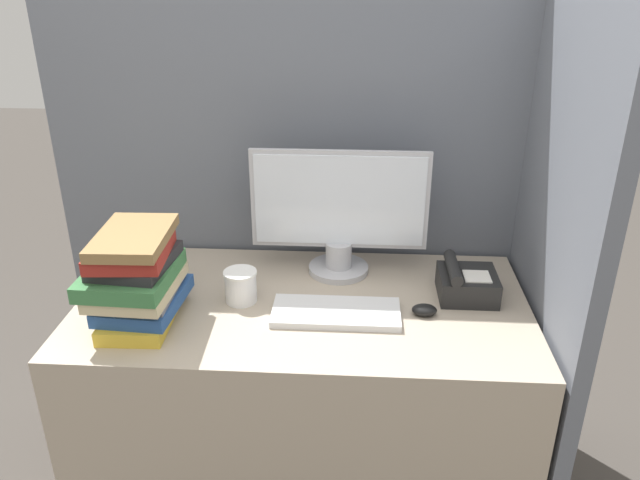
# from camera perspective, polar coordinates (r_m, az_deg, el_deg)

# --- Properties ---
(cubicle_panel_rear) EXTENTS (1.75, 0.04, 1.78)m
(cubicle_panel_rear) POSITION_cam_1_polar(r_m,az_deg,el_deg) (2.16, -0.73, 2.49)
(cubicle_panel_rear) COLOR slate
(cubicle_panel_rear) RESTS_ON ground_plane
(cubicle_panel_right) EXTENTS (0.04, 0.76, 1.78)m
(cubicle_panel_right) POSITION_cam_1_polar(r_m,az_deg,el_deg) (1.91, 20.16, -2.22)
(cubicle_panel_right) COLOR slate
(cubicle_panel_right) RESTS_ON ground_plane
(desk) EXTENTS (1.35, 0.70, 0.76)m
(desk) POSITION_cam_1_polar(r_m,az_deg,el_deg) (2.09, -1.47, -14.70)
(desk) COLOR tan
(desk) RESTS_ON ground_plane
(monitor) EXTENTS (0.56, 0.19, 0.41)m
(monitor) POSITION_cam_1_polar(r_m,az_deg,el_deg) (1.97, 1.77, 2.21)
(monitor) COLOR #B7B7BC
(monitor) RESTS_ON desk
(keyboard) EXTENTS (0.37, 0.16, 0.02)m
(keyboard) POSITION_cam_1_polar(r_m,az_deg,el_deg) (1.80, 1.48, -6.65)
(keyboard) COLOR silver
(keyboard) RESTS_ON desk
(mouse) EXTENTS (0.07, 0.05, 0.03)m
(mouse) POSITION_cam_1_polar(r_m,az_deg,el_deg) (1.83, 9.52, -6.33)
(mouse) COLOR black
(mouse) RESTS_ON desk
(coffee_cup) EXTENTS (0.10, 0.10, 0.10)m
(coffee_cup) POSITION_cam_1_polar(r_m,az_deg,el_deg) (1.87, -7.26, -4.21)
(coffee_cup) COLOR white
(coffee_cup) RESTS_ON desk
(book_stack) EXTENTS (0.25, 0.30, 0.27)m
(book_stack) POSITION_cam_1_polar(r_m,az_deg,el_deg) (1.79, -16.45, -3.41)
(book_stack) COLOR gold
(book_stack) RESTS_ON desk
(desk_telephone) EXTENTS (0.17, 0.18, 0.11)m
(desk_telephone) POSITION_cam_1_polar(r_m,az_deg,el_deg) (1.93, 13.21, -3.87)
(desk_telephone) COLOR black
(desk_telephone) RESTS_ON desk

